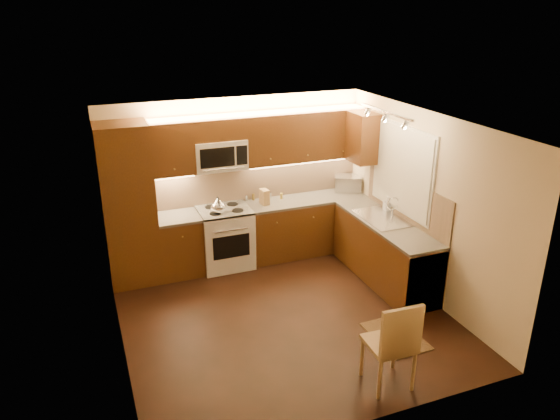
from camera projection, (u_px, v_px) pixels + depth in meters
name	position (u px, v px, depth m)	size (l,w,h in m)	color
floor	(285.00, 316.00, 6.86)	(4.00, 4.00, 0.01)	black
ceiling	(285.00, 124.00, 5.95)	(4.00, 4.00, 0.01)	beige
wall_back	(236.00, 179.00, 8.14)	(4.00, 0.01, 2.50)	beige
wall_front	(370.00, 311.00, 4.67)	(4.00, 0.01, 2.50)	beige
wall_left	(112.00, 254.00, 5.73)	(0.01, 4.00, 2.50)	beige
wall_right	(425.00, 206.00, 7.08)	(0.01, 4.00, 2.50)	beige
pantry	(128.00, 206.00, 7.36)	(0.70, 0.60, 2.30)	#40230D
base_cab_back_left	(180.00, 246.00, 7.84)	(0.62, 0.60, 0.86)	#40230D
counter_back_left	(177.00, 217.00, 7.68)	(0.62, 0.60, 0.04)	#3D3A38
base_cab_back_right	(306.00, 226.00, 8.53)	(1.92, 0.60, 0.86)	#40230D
counter_back_right	(306.00, 200.00, 8.37)	(1.92, 0.60, 0.04)	#3D3A38
base_cab_right	(385.00, 253.00, 7.62)	(0.60, 2.00, 0.86)	#40230D
counter_right	(387.00, 224.00, 7.46)	(0.60, 2.00, 0.04)	#3D3A38
dishwasher	(413.00, 274.00, 7.02)	(0.58, 0.60, 0.84)	silver
backsplash_back	(258.00, 180.00, 8.27)	(3.30, 0.02, 0.60)	tan
backsplash_right	(406.00, 200.00, 7.44)	(0.02, 2.00, 0.60)	tan
upper_cab_back_left	(171.00, 148.00, 7.43)	(0.62, 0.35, 0.75)	#40230D
upper_cab_back_right	(304.00, 136.00, 8.11)	(1.92, 0.35, 0.75)	#40230D
upper_cab_bridge	(218.00, 129.00, 7.58)	(0.76, 0.35, 0.31)	#40230D
upper_cab_right_corner	(363.00, 137.00, 8.01)	(0.35, 0.50, 0.75)	#40230D
stove	(225.00, 237.00, 8.04)	(0.76, 0.65, 0.92)	silver
microwave	(219.00, 154.00, 7.70)	(0.76, 0.38, 0.44)	silver
window_frame	(403.00, 169.00, 7.43)	(0.03, 1.44, 1.24)	silver
window_blinds	(401.00, 169.00, 7.42)	(0.02, 1.36, 1.16)	silver
sink	(382.00, 214.00, 7.56)	(0.52, 0.86, 0.15)	silver
faucet	(393.00, 207.00, 7.59)	(0.20, 0.04, 0.30)	silver
track_light_bar	(386.00, 112.00, 6.84)	(0.04, 1.20, 0.03)	silver
kettle	(218.00, 205.00, 7.68)	(0.21, 0.21, 0.25)	silver
toaster_oven	(348.00, 183.00, 8.67)	(0.42, 0.31, 0.25)	silver
knife_block	(264.00, 197.00, 8.09)	(0.11, 0.17, 0.23)	#AE7E4E
spice_jar_a	(247.00, 198.00, 8.25)	(0.04, 0.04, 0.09)	silver
spice_jar_b	(253.00, 197.00, 8.27)	(0.04, 0.04, 0.10)	brown
spice_jar_c	(270.00, 195.00, 8.36)	(0.05, 0.05, 0.09)	silver
spice_jar_d	(281.00, 196.00, 8.33)	(0.04, 0.04, 0.09)	#AC9033
soap_bottle	(387.00, 204.00, 7.83)	(0.10, 0.10, 0.22)	silver
rug	(396.00, 336.00, 6.44)	(0.53, 0.80, 0.01)	black
dining_chair	(389.00, 342.00, 5.48)	(0.45, 0.45, 1.03)	#AE7E4E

